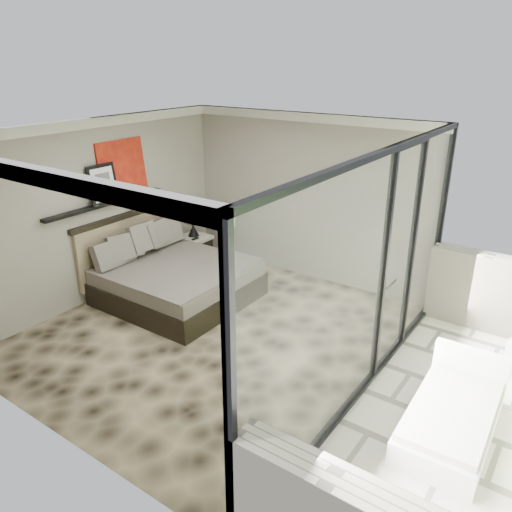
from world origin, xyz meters
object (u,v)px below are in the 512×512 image
Objects in this scene: bed at (173,277)px; table_lamp at (193,214)px; nightstand at (195,249)px; lounger at (452,415)px.

table_lamp is at bearing 118.93° from bed.
lounger is (5.22, -1.90, -0.07)m from nightstand.
lounger is at bearing -3.06° from nightstand.
table_lamp is (-0.73, 1.32, 0.59)m from bed.
nightstand is 5.56m from lounger.
bed is 3.27× the size of table_lamp.
bed is 1.48m from nightstand.
bed is 1.34× the size of lounger.
bed is 4.56m from lounger.
bed is 4.06× the size of nightstand.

